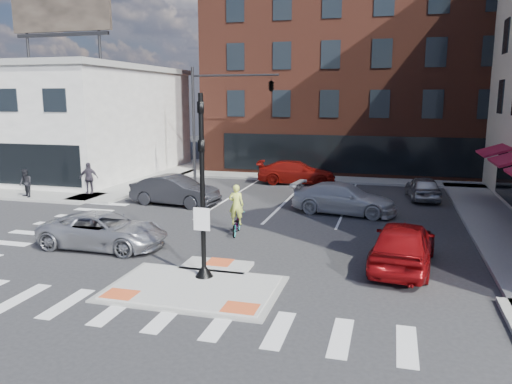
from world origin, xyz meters
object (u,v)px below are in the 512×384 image
(white_pickup, at_px, (344,199))
(pedestrian_b, at_px, (89,178))
(pedestrian_a, at_px, (26,183))
(silver_suv, at_px, (104,230))
(bg_car_dark, at_px, (175,190))
(cyclist, at_px, (236,218))
(red_sedan, at_px, (403,244))
(bg_car_red, at_px, (296,172))
(bg_car_silver, at_px, (423,188))

(white_pickup, xyz_separation_m, pedestrian_b, (-15.52, 0.61, 0.33))
(white_pickup, distance_m, pedestrian_a, 18.50)
(silver_suv, relative_size, white_pickup, 0.95)
(bg_car_dark, height_order, cyclist, cyclist)
(red_sedan, xyz_separation_m, bg_car_red, (-6.94, 16.41, -0.07))
(white_pickup, relative_size, cyclist, 2.41)
(white_pickup, bearing_deg, pedestrian_a, 102.72)
(white_pickup, bearing_deg, bg_car_dark, 100.81)
(bg_car_silver, height_order, cyclist, cyclist)
(pedestrian_a, bearing_deg, pedestrian_b, 58.29)
(bg_car_silver, distance_m, pedestrian_b, 20.16)
(silver_suv, bearing_deg, bg_car_red, -15.41)
(bg_car_silver, height_order, pedestrian_a, pedestrian_a)
(pedestrian_a, bearing_deg, white_pickup, 28.26)
(bg_car_red, height_order, pedestrian_b, pedestrian_b)
(pedestrian_b, bearing_deg, cyclist, -45.19)
(bg_car_dark, xyz_separation_m, cyclist, (5.17, -4.96, -0.07))
(bg_car_silver, xyz_separation_m, pedestrian_a, (-22.62, -6.27, 0.29))
(red_sedan, height_order, white_pickup, red_sedan)
(bg_car_red, height_order, cyclist, cyclist)
(pedestrian_b, bearing_deg, silver_suv, -71.11)
(silver_suv, distance_m, bg_car_silver, 18.68)
(silver_suv, height_order, red_sedan, red_sedan)
(red_sedan, height_order, bg_car_dark, red_sedan)
(silver_suv, height_order, pedestrian_a, pedestrian_a)
(bg_car_dark, relative_size, bg_car_silver, 1.22)
(red_sedan, height_order, pedestrian_a, pedestrian_a)
(bg_car_red, bearing_deg, cyclist, 172.38)
(red_sedan, relative_size, pedestrian_a, 2.99)
(bg_car_red, distance_m, pedestrian_a, 17.37)
(silver_suv, distance_m, red_sedan, 11.56)
(silver_suv, height_order, bg_car_red, bg_car_red)
(red_sedan, xyz_separation_m, bg_car_dark, (-12.18, 7.61, -0.03))
(pedestrian_b, bearing_deg, bg_car_silver, -5.21)
(red_sedan, xyz_separation_m, bg_car_silver, (1.34, 12.88, -0.16))
(bg_car_silver, relative_size, pedestrian_a, 2.45)
(white_pickup, bearing_deg, red_sedan, -152.10)
(red_sedan, bearing_deg, bg_car_silver, -89.30)
(silver_suv, bearing_deg, white_pickup, -45.51)
(pedestrian_a, distance_m, pedestrian_b, 3.55)
(bg_car_dark, xyz_separation_m, pedestrian_b, (-6.17, 1.00, 0.29))
(bg_car_red, relative_size, pedestrian_b, 2.83)
(bg_car_dark, bearing_deg, red_sedan, -114.97)
(red_sedan, xyz_separation_m, pedestrian_b, (-18.36, 8.61, 0.25))
(white_pickup, height_order, bg_car_red, bg_car_red)
(silver_suv, height_order, cyclist, cyclist)
(silver_suv, distance_m, cyclist, 5.60)
(silver_suv, distance_m, pedestrian_b, 11.50)
(white_pickup, relative_size, bg_car_red, 0.99)
(white_pickup, distance_m, cyclist, 6.79)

